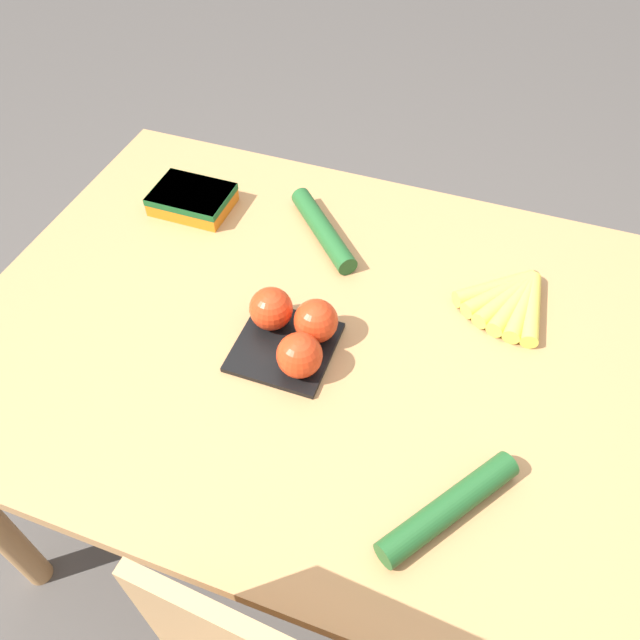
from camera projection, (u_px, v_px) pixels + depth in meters
ground_plane at (320, 500)px, 1.74m from camera, size 12.00×12.00×0.00m
dining_table at (320, 359)px, 1.25m from camera, size 1.34×0.98×0.74m
banana_bunch at (512, 299)px, 1.21m from camera, size 0.18×0.19×0.03m
tomato_pack at (292, 331)px, 1.12m from camera, size 0.18×0.18×0.09m
carrot_bag at (192, 198)px, 1.40m from camera, size 0.17×0.13×0.04m
cucumber_near at (323, 229)px, 1.34m from camera, size 0.21×0.21×0.04m
cucumber_far at (449, 508)px, 0.93m from camera, size 0.18×0.23×0.04m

